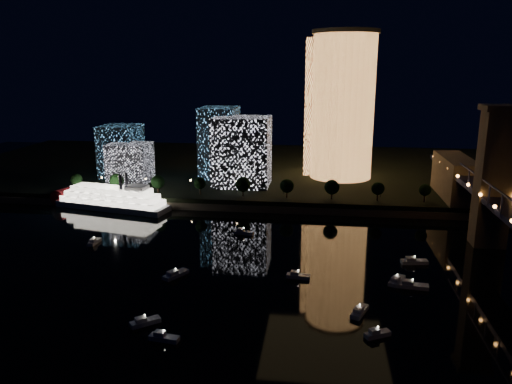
% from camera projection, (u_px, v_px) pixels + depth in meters
% --- Properties ---
extents(ground, '(520.00, 520.00, 0.00)m').
position_uv_depth(ground, '(300.00, 296.00, 140.49)').
color(ground, black).
rests_on(ground, ground).
extents(far_bank, '(420.00, 160.00, 5.00)m').
position_uv_depth(far_bank, '(312.00, 171.00, 293.61)').
color(far_bank, black).
rests_on(far_bank, ground).
extents(seawall, '(420.00, 6.00, 3.00)m').
position_uv_depth(seawall, '(308.00, 209.00, 218.91)').
color(seawall, '#6B5E4C').
rests_on(seawall, ground).
extents(tower_cylindrical, '(34.00, 34.00, 75.29)m').
position_uv_depth(tower_cylindrical, '(343.00, 105.00, 257.98)').
color(tower_cylindrical, '#FFA251').
rests_on(tower_cylindrical, far_bank).
extents(tower_rectangular, '(22.56, 22.56, 71.79)m').
position_uv_depth(tower_rectangular, '(326.00, 107.00, 271.04)').
color(tower_rectangular, '#FFA251').
rests_on(tower_rectangular, far_bank).
extents(midrise_blocks, '(90.97, 39.25, 36.90)m').
position_uv_depth(midrise_blocks, '(196.00, 150.00, 255.55)').
color(midrise_blocks, white).
rests_on(midrise_blocks, far_bank).
extents(riverboat, '(58.20, 23.12, 17.20)m').
position_uv_depth(riverboat, '(107.00, 199.00, 225.44)').
color(riverboat, silver).
rests_on(riverboat, ground).
extents(motorboats, '(117.89, 81.37, 2.78)m').
position_uv_depth(motorboats, '(288.00, 281.00, 148.14)').
color(motorboats, silver).
rests_on(motorboats, ground).
extents(esplanade_trees, '(165.42, 6.91, 8.96)m').
position_uv_depth(esplanade_trees, '(238.00, 184.00, 226.50)').
color(esplanade_trees, black).
rests_on(esplanade_trees, far_bank).
extents(street_lamps, '(132.70, 0.70, 5.65)m').
position_uv_depth(street_lamps, '(237.00, 184.00, 232.85)').
color(street_lamps, black).
rests_on(street_lamps, far_bank).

